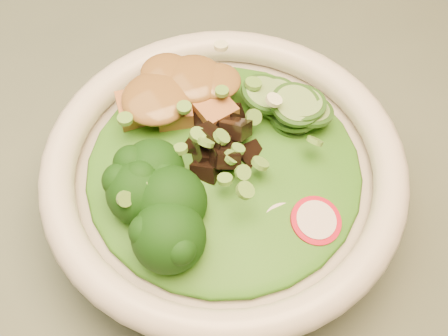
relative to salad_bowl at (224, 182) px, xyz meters
name	(u,v)px	position (x,y,z in m)	size (l,w,h in m)	color
salad_bowl	(224,182)	(0.00, 0.00, 0.00)	(0.26, 0.26, 0.07)	silver
lettuce_bed	(224,167)	(0.00, 0.00, 0.02)	(0.20, 0.20, 0.02)	#1D6114
broccoli_florets	(153,204)	(-0.06, -0.02, 0.04)	(0.08, 0.07, 0.04)	black
radish_slices	(287,226)	(0.02, -0.06, 0.02)	(0.11, 0.04, 0.02)	#B80E26
cucumber_slices	(293,115)	(0.06, 0.01, 0.03)	(0.07, 0.07, 0.04)	#77A75D
mushroom_heap	(214,146)	(0.00, 0.01, 0.03)	(0.07, 0.07, 0.04)	black
tofu_cubes	(175,103)	(-0.01, 0.06, 0.03)	(0.09, 0.06, 0.04)	#A36636
peanut_sauce	(174,92)	(-0.01, 0.06, 0.04)	(0.07, 0.05, 0.02)	brown
scallion_garnish	(224,149)	(0.00, 0.00, 0.04)	(0.19, 0.19, 0.02)	#5E9A36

